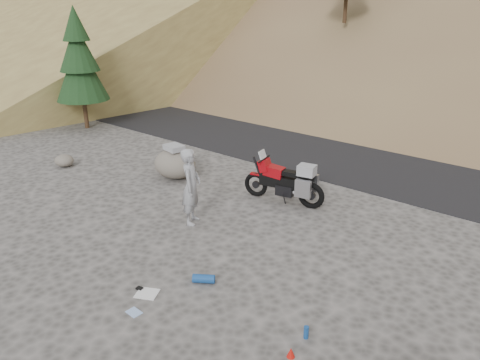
% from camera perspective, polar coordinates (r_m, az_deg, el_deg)
% --- Properties ---
extents(ground, '(140.00, 140.00, 0.00)m').
position_cam_1_polar(ground, '(10.77, -5.70, -8.32)').
color(ground, '#43413E').
rests_on(ground, ground).
extents(road, '(120.00, 7.00, 0.05)m').
position_cam_1_polar(road, '(17.71, 15.36, 3.17)').
color(road, black).
rests_on(road, ground).
extents(conifer_verge, '(2.20, 2.20, 5.04)m').
position_cam_1_polar(conifer_verge, '(21.01, -19.03, 13.68)').
color(conifer_verge, '#342312').
rests_on(conifer_verge, ground).
extents(motorcycle, '(2.37, 0.96, 1.42)m').
position_cam_1_polar(motorcycle, '(12.82, 5.75, -0.26)').
color(motorcycle, black).
rests_on(motorcycle, ground).
extents(man, '(0.75, 0.85, 1.94)m').
position_cam_1_polar(man, '(11.96, -5.78, -5.10)').
color(man, '#96979B').
rests_on(man, ground).
extents(boulder, '(1.74, 1.63, 1.08)m').
position_cam_1_polar(boulder, '(14.76, -7.95, 2.04)').
color(boulder, '#5C554F').
rests_on(boulder, ground).
extents(small_rock, '(0.83, 0.79, 0.40)m').
position_cam_1_polar(small_rock, '(16.77, -20.65, 2.24)').
color(small_rock, '#5C554F').
rests_on(small_rock, ground).
extents(gear_white_cloth, '(0.54, 0.52, 0.01)m').
position_cam_1_polar(gear_white_cloth, '(9.42, -11.28, -13.41)').
color(gear_white_cloth, white).
rests_on(gear_white_cloth, ground).
extents(gear_blue_mat, '(0.47, 0.40, 0.18)m').
position_cam_1_polar(gear_blue_mat, '(9.55, -4.45, -11.90)').
color(gear_blue_mat, navy).
rests_on(gear_blue_mat, ground).
extents(gear_bottle, '(0.10, 0.10, 0.23)m').
position_cam_1_polar(gear_bottle, '(8.26, 8.07, -17.91)').
color(gear_bottle, navy).
rests_on(gear_bottle, ground).
extents(gear_funnel, '(0.17, 0.17, 0.17)m').
position_cam_1_polar(gear_funnel, '(7.92, 6.22, -20.17)').
color(gear_funnel, red).
rests_on(gear_funnel, ground).
extents(gear_glove_a, '(0.14, 0.12, 0.04)m').
position_cam_1_polar(gear_glove_a, '(9.57, -12.15, -12.79)').
color(gear_glove_a, black).
rests_on(gear_glove_a, ground).
extents(gear_blue_cloth, '(0.29, 0.22, 0.01)m').
position_cam_1_polar(gear_blue_cloth, '(8.99, -12.79, -15.46)').
color(gear_blue_cloth, '#95B5E7').
rests_on(gear_blue_cloth, ground).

